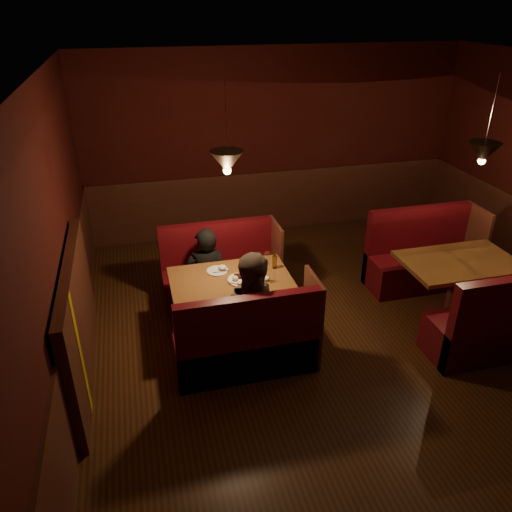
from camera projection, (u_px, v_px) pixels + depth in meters
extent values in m
cube|color=black|center=(361.00, 353.00, 5.54)|extent=(6.00, 7.00, 0.01)
cube|color=black|center=(395.00, 78.00, 4.19)|extent=(6.00, 7.00, 0.01)
cube|color=black|center=(275.00, 144.00, 7.88)|extent=(6.00, 0.01, 2.90)
cube|color=black|center=(50.00, 272.00, 4.21)|extent=(0.01, 7.00, 2.90)
cube|color=#401C12|center=(275.00, 200.00, 8.29)|extent=(6.00, 0.04, 1.00)
cube|color=#401C12|center=(72.00, 360.00, 4.65)|extent=(0.04, 7.00, 1.00)
cube|color=#401C12|center=(79.00, 322.00, 4.94)|extent=(0.10, 2.20, 1.30)
cube|color=gold|center=(81.00, 355.00, 4.48)|extent=(0.01, 0.12, 1.30)
cylinder|color=#333333|center=(226.00, 121.00, 4.79)|extent=(0.01, 0.01, 0.80)
cone|color=black|center=(227.00, 162.00, 4.97)|extent=(0.34, 0.34, 0.22)
sphere|color=#FFBF72|center=(227.00, 170.00, 5.01)|extent=(0.08, 0.08, 0.08)
cylinder|color=#333333|center=(492.00, 114.00, 5.08)|extent=(0.01, 0.01, 0.80)
cone|color=black|center=(483.00, 153.00, 5.26)|extent=(0.34, 0.34, 0.22)
sphere|color=#FFBF72|center=(482.00, 161.00, 5.31)|extent=(0.08, 0.08, 0.08)
cube|color=#542B12|center=(230.00, 279.00, 5.60)|extent=(1.34, 0.82, 0.05)
cylinder|color=#401C12|center=(231.00, 306.00, 5.77)|extent=(0.13, 0.13, 0.67)
cylinder|color=#401C12|center=(232.00, 328.00, 5.91)|extent=(0.54, 0.54, 0.04)
cylinder|color=silver|center=(240.00, 280.00, 5.52)|extent=(0.27, 0.27, 0.02)
cube|color=black|center=(238.00, 276.00, 5.54)|extent=(0.09, 0.08, 0.03)
ellipsoid|color=silver|center=(235.00, 278.00, 5.48)|extent=(0.07, 0.07, 0.05)
cube|color=tan|center=(241.00, 284.00, 5.40)|extent=(0.08, 0.07, 0.03)
cylinder|color=silver|center=(232.00, 283.00, 5.43)|extent=(0.10, 0.08, 0.01)
cylinder|color=silver|center=(217.00, 271.00, 5.70)|extent=(0.25, 0.25, 0.01)
ellipsoid|color=beige|center=(222.00, 267.00, 5.71)|extent=(0.10, 0.10, 0.05)
cube|color=silver|center=(221.00, 272.00, 5.66)|extent=(0.19, 0.02, 0.00)
cylinder|color=white|center=(258.00, 271.00, 5.63)|extent=(0.05, 0.05, 0.08)
cylinder|color=white|center=(267.00, 258.00, 5.84)|extent=(0.07, 0.07, 0.14)
cylinder|color=white|center=(272.00, 276.00, 5.48)|extent=(0.07, 0.07, 0.14)
cylinder|color=#47230F|center=(275.00, 262.00, 5.75)|extent=(0.06, 0.06, 0.15)
cylinder|color=#47230F|center=(275.00, 254.00, 5.69)|extent=(0.02, 0.02, 0.07)
ellipsoid|color=white|center=(266.00, 278.00, 5.52)|extent=(0.11, 0.10, 0.04)
cube|color=#3B0811|center=(220.00, 285.00, 6.42)|extent=(1.44, 0.53, 0.43)
cube|color=#3B0811|center=(217.00, 258.00, 6.46)|extent=(1.44, 0.12, 1.01)
cube|color=#401C12|center=(276.00, 259.00, 6.45)|extent=(0.04, 0.53, 1.01)
cube|color=#3B0811|center=(245.00, 351.00, 5.22)|extent=(1.44, 0.53, 0.43)
cube|color=#3B0811|center=(249.00, 341.00, 4.91)|extent=(1.44, 0.12, 1.01)
cube|color=#401C12|center=(313.00, 318.00, 5.25)|extent=(0.04, 0.53, 1.01)
cube|color=#542B12|center=(460.00, 262.00, 5.87)|extent=(1.35, 0.86, 0.05)
cylinder|color=#401C12|center=(454.00, 290.00, 6.05)|extent=(0.14, 0.14, 0.71)
cylinder|color=#401C12|center=(449.00, 313.00, 6.20)|extent=(0.57, 0.57, 0.04)
cube|color=#3B0811|center=(420.00, 270.00, 6.74)|extent=(1.45, 0.56, 0.46)
cube|color=#3B0811|center=(415.00, 243.00, 6.78)|extent=(1.45, 0.12, 1.06)
cube|color=#401C12|center=(473.00, 244.00, 6.76)|extent=(0.04, 0.56, 1.06)
cube|color=#3B0811|center=(491.00, 333.00, 5.48)|extent=(1.45, 0.56, 0.46)
cube|color=#3B0811|center=(511.00, 322.00, 5.15)|extent=(1.45, 0.12, 1.06)
imported|color=black|center=(206.00, 256.00, 6.04)|extent=(0.56, 0.40, 1.44)
imported|color=#3E3129|center=(257.00, 296.00, 5.08)|extent=(0.81, 0.65, 1.61)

